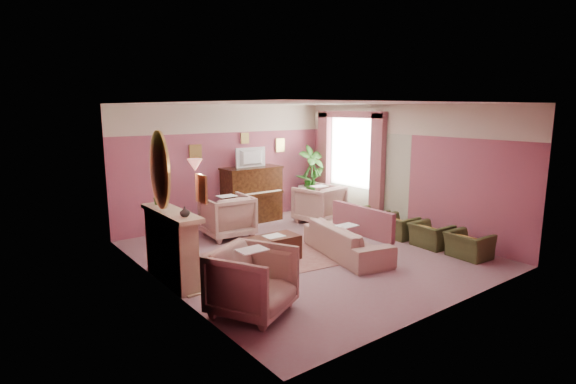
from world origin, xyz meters
TOP-DOWN VIEW (x-y plane):
  - floor at (0.00, 0.00)m, footprint 5.50×6.00m
  - ceiling at (0.00, 0.00)m, footprint 5.50×6.00m
  - wall_back at (0.00, 3.00)m, footprint 5.50×0.02m
  - wall_front at (0.00, -3.00)m, footprint 5.50×0.02m
  - wall_left at (-2.75, 0.00)m, footprint 0.02×6.00m
  - wall_right at (2.75, 0.00)m, footprint 0.02×6.00m
  - picture_rail_band at (0.00, 2.99)m, footprint 5.50×0.01m
  - stripe_panel at (2.73, 1.30)m, footprint 0.01×3.00m
  - fireplace_surround at (-2.59, 0.20)m, footprint 0.30×1.40m
  - fireplace_inset at (-2.49, 0.20)m, footprint 0.18×0.72m
  - fire_ember at (-2.45, 0.20)m, footprint 0.06×0.54m
  - mantel_shelf at (-2.56, 0.20)m, footprint 0.40×1.55m
  - hearth at (-2.39, 0.20)m, footprint 0.55×1.50m
  - mirror_frame at (-2.70, 0.20)m, footprint 0.04×0.72m
  - mirror_glass at (-2.67, 0.20)m, footprint 0.01×0.60m
  - sconce_shade at (-2.62, -0.85)m, footprint 0.20×0.20m
  - piano at (0.50, 2.68)m, footprint 1.40×0.60m
  - piano_keyshelf at (0.50, 2.33)m, footprint 1.30×0.12m
  - piano_keys at (0.50, 2.33)m, footprint 1.20×0.08m
  - piano_top at (0.50, 2.68)m, footprint 1.45×0.65m
  - television at (0.50, 2.63)m, footprint 0.80×0.12m
  - print_back_left at (-0.80, 2.96)m, footprint 0.30×0.03m
  - print_back_right at (1.55, 2.96)m, footprint 0.26×0.03m
  - print_back_mid at (0.50, 2.96)m, footprint 0.22×0.03m
  - print_left_wall at (-2.71, -1.20)m, footprint 0.03×0.28m
  - window_blind at (2.70, 1.55)m, footprint 0.03×1.40m
  - curtain_left at (2.62, 0.63)m, footprint 0.16×0.34m
  - curtain_right at (2.62, 2.47)m, footprint 0.16×0.34m
  - pelmet at (2.62, 1.55)m, footprint 0.16×2.20m
  - mantel_plant at (-2.55, 0.75)m, footprint 0.16×0.16m
  - mantel_vase at (-2.55, -0.30)m, footprint 0.16×0.16m
  - area_rug at (-0.69, 0.14)m, footprint 2.72×2.13m
  - coffee_table at (-0.76, 0.05)m, footprint 1.01×0.53m
  - table_paper at (-0.71, 0.05)m, footprint 0.35×0.28m
  - sofa at (0.52, -0.54)m, footprint 0.67×2.02m
  - sofa_throw at (0.92, -0.54)m, footprint 0.10×1.53m
  - floral_armchair_left at (-0.63, 1.88)m, footprint 0.96×0.96m
  - floral_armchair_right at (1.72, 1.62)m, footprint 0.96×0.96m
  - floral_armchair_front at (-2.17, -1.51)m, footprint 0.96×0.96m
  - olive_chair_a at (2.23, -1.98)m, footprint 0.51×0.73m
  - olive_chair_b at (2.23, -1.16)m, footprint 0.51×0.73m
  - olive_chair_c at (2.23, -0.34)m, footprint 0.51×0.73m
  - olive_chair_d at (2.23, 0.48)m, footprint 0.51×0.73m
  - side_table at (2.22, 2.64)m, footprint 0.52×0.52m
  - side_plant_big at (2.22, 2.64)m, footprint 0.30×0.30m
  - side_plant_small at (2.34, 2.54)m, footprint 0.16×0.16m
  - palm_pot at (2.21, 2.47)m, footprint 0.34×0.34m
  - palm_plant at (2.21, 2.47)m, footprint 0.76×0.76m

SIDE VIEW (x-z plane):
  - floor at x=0.00m, z-range -0.01..0.01m
  - area_rug at x=-0.69m, z-range 0.00..0.01m
  - hearth at x=-2.39m, z-range 0.00..0.02m
  - palm_pot at x=2.21m, z-range 0.00..0.34m
  - fire_ember at x=-2.45m, z-range 0.17..0.27m
  - coffee_table at x=-0.76m, z-range 0.00..0.45m
  - olive_chair_a at x=2.23m, z-range 0.00..0.63m
  - olive_chair_b at x=2.23m, z-range 0.00..0.63m
  - olive_chair_c at x=2.23m, z-range 0.00..0.63m
  - olive_chair_d at x=2.23m, z-range 0.00..0.63m
  - side_table at x=2.22m, z-range 0.00..0.70m
  - fireplace_inset at x=-2.49m, z-range 0.06..0.74m
  - sofa at x=0.52m, z-range 0.00..0.82m
  - table_paper at x=-0.71m, z-range 0.45..0.46m
  - floral_armchair_left at x=-0.63m, z-range 0.00..1.00m
  - floral_armchair_right at x=1.72m, z-range 0.00..1.00m
  - floral_armchair_front at x=-2.17m, z-range 0.00..1.00m
  - fireplace_surround at x=-2.59m, z-range 0.00..1.10m
  - sofa_throw at x=0.92m, z-range 0.32..0.88m
  - piano at x=0.50m, z-range 0.00..1.30m
  - piano_keyshelf at x=0.50m, z-range 0.69..0.75m
  - piano_keys at x=0.50m, z-range 0.75..0.77m
  - side_plant_small at x=2.34m, z-range 0.70..0.98m
  - side_plant_big at x=2.22m, z-range 0.70..1.04m
  - palm_plant at x=2.21m, z-range 0.34..1.78m
  - stripe_panel at x=2.73m, z-range 0.00..2.15m
  - mantel_shelf at x=-2.56m, z-range 1.09..1.16m
  - mantel_vase at x=-2.55m, z-range 1.15..1.31m
  - mantel_plant at x=-2.55m, z-range 1.15..1.43m
  - curtain_left at x=2.62m, z-range 0.00..2.60m
  - curtain_right at x=2.62m, z-range 0.00..2.60m
  - piano_top at x=0.50m, z-range 1.29..1.33m
  - wall_back at x=0.00m, z-range 0.00..2.80m
  - wall_front at x=0.00m, z-range 0.00..2.80m
  - wall_left at x=-2.75m, z-range 0.00..2.80m
  - wall_right at x=2.75m, z-range 0.00..2.80m
  - television at x=0.50m, z-range 1.36..1.84m
  - window_blind at x=2.70m, z-range 0.80..2.60m
  - print_back_left at x=-0.80m, z-range 1.53..1.91m
  - print_left_wall at x=-2.71m, z-range 1.54..1.90m
  - print_back_right at x=1.55m, z-range 1.61..1.95m
  - mirror_frame at x=-2.70m, z-range 1.20..2.40m
  - mirror_glass at x=-2.67m, z-range 1.27..2.33m
  - sconce_shade at x=-2.62m, z-range 1.90..2.06m
  - print_back_mid at x=0.50m, z-range 1.87..2.13m
  - picture_rail_band at x=0.00m, z-range 2.15..2.80m
  - pelmet at x=2.62m, z-range 2.48..2.64m
  - ceiling at x=0.00m, z-range 2.79..2.80m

